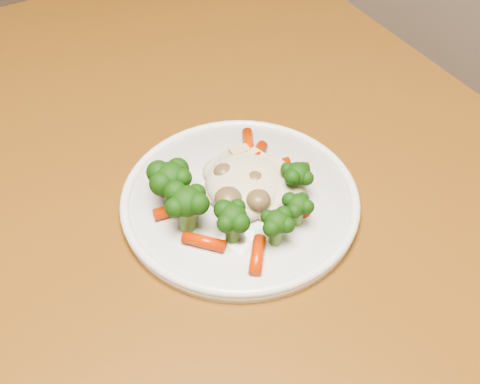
{
  "coord_description": "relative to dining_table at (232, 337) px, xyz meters",
  "views": [
    {
      "loc": [
        0.48,
        -0.08,
        1.2
      ],
      "look_at": [
        0.22,
        0.26,
        0.77
      ],
      "focal_mm": 45.0,
      "sensor_mm": 36.0,
      "label": 1
    }
  ],
  "objects": [
    {
      "name": "dining_table",
      "position": [
        0.0,
        0.0,
        0.0
      ],
      "size": [
        1.46,
        1.25,
        0.75
      ],
      "rotation": [
        0.0,
        0.0,
        -0.41
      ],
      "color": "brown",
      "rests_on": "ground"
    },
    {
      "name": "plate",
      "position": [
        -0.05,
        0.08,
        0.1
      ],
      "size": [
        0.24,
        0.24,
        0.01
      ],
      "primitive_type": "cylinder",
      "color": "white",
      "rests_on": "dining_table"
    },
    {
      "name": "meal",
      "position": [
        -0.05,
        0.07,
        0.13
      ],
      "size": [
        0.17,
        0.17,
        0.05
      ],
      "color": "beige",
      "rests_on": "plate"
    }
  ]
}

